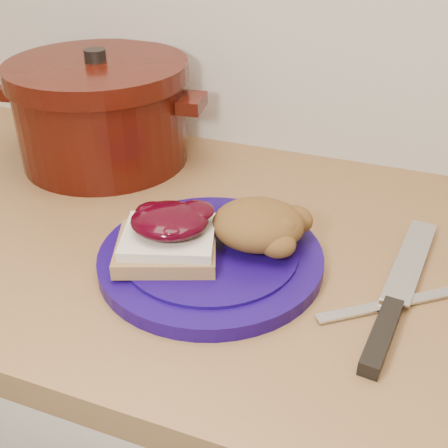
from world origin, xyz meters
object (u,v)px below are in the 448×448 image
(plate, at_px, (211,258))
(dutch_oven, at_px, (102,111))
(butter_knife, at_px, (391,304))
(pepper_grinder, at_px, (86,119))
(chef_knife, at_px, (391,312))

(plate, height_order, dutch_oven, dutch_oven)
(butter_knife, bearing_deg, pepper_grinder, 119.68)
(plate, bearing_deg, chef_knife, -5.96)
(plate, height_order, pepper_grinder, pepper_grinder)
(butter_knife, distance_m, dutch_oven, 0.55)
(chef_knife, xyz_separation_m, pepper_grinder, (-0.53, 0.24, 0.06))
(butter_knife, height_order, pepper_grinder, pepper_grinder)
(chef_knife, relative_size, pepper_grinder, 2.27)
(pepper_grinder, bearing_deg, plate, -35.29)
(chef_knife, distance_m, dutch_oven, 0.56)
(chef_knife, bearing_deg, plate, 90.03)
(chef_knife, xyz_separation_m, butter_knife, (-0.00, 0.02, -0.01))
(plate, distance_m, dutch_oven, 0.36)
(plate, xyz_separation_m, pepper_grinder, (-0.31, 0.22, 0.06))
(chef_knife, bearing_deg, dutch_oven, 70.00)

